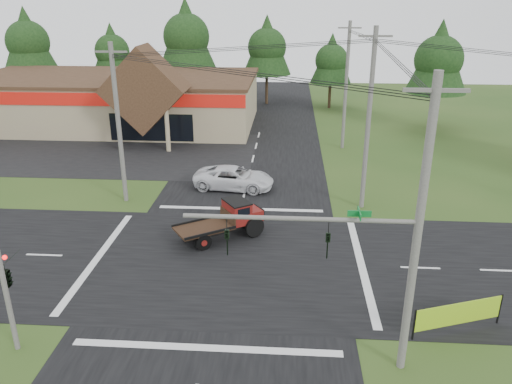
{
  "coord_description": "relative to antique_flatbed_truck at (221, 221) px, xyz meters",
  "views": [
    {
      "loc": [
        3.08,
        -23.02,
        13.03
      ],
      "look_at": [
        1.19,
        4.58,
        2.2
      ],
      "focal_mm": 35.0,
      "sensor_mm": 36.0,
      "label": 1
    }
  ],
  "objects": [
    {
      "name": "traffic_signal_mast",
      "position": [
        6.52,
        -10.24,
        3.34
      ],
      "size": [
        8.12,
        0.24,
        7.0
      ],
      "color": "#595651",
      "rests_on": "ground"
    },
    {
      "name": "ground",
      "position": [
        0.7,
        -2.74,
        -1.08
      ],
      "size": [
        120.0,
        120.0,
        0.0
      ],
      "primitive_type": "plane",
      "color": "#294518",
      "rests_on": "ground"
    },
    {
      "name": "utility_pole_nr",
      "position": [
        8.2,
        -10.24,
        4.56
      ],
      "size": [
        2.0,
        0.3,
        11.0
      ],
      "color": "#595651",
      "rests_on": "ground"
    },
    {
      "name": "utility_pole_n",
      "position": [
        8.7,
        19.26,
        4.66
      ],
      "size": [
        2.0,
        0.3,
        11.2
      ],
      "color": "#595651",
      "rests_on": "ground"
    },
    {
      "name": "parking_apron",
      "position": [
        -13.3,
        16.26,
        -1.07
      ],
      "size": [
        28.0,
        14.0,
        0.02
      ],
      "primitive_type": "cube",
      "color": "black",
      "rests_on": "ground"
    },
    {
      "name": "tree_row_c",
      "position": [
        -9.3,
        38.26,
        7.64
      ],
      "size": [
        7.28,
        7.28,
        13.13
      ],
      "color": "#332316",
      "rests_on": "ground"
    },
    {
      "name": "cvs_building",
      "position": [
        -15.0,
        26.83,
        1.7
      ],
      "size": [
        30.4,
        18.2,
        9.19
      ],
      "color": "tan",
      "rests_on": "ground"
    },
    {
      "name": "tree_row_a",
      "position": [
        -29.3,
        37.26,
        6.97
      ],
      "size": [
        6.72,
        6.72,
        12.12
      ],
      "color": "#332316",
      "rests_on": "ground"
    },
    {
      "name": "tree_side_ne",
      "position": [
        18.7,
        27.26,
        6.3
      ],
      "size": [
        6.16,
        6.16,
        11.11
      ],
      "color": "#332316",
      "rests_on": "ground"
    },
    {
      "name": "utility_pole_nw",
      "position": [
        -7.3,
        5.26,
        4.31
      ],
      "size": [
        2.0,
        0.3,
        10.5
      ],
      "color": "#595651",
      "rests_on": "ground"
    },
    {
      "name": "antique_flatbed_truck",
      "position": [
        0.0,
        0.0,
        0.0
      ],
      "size": [
        5.4,
        4.52,
        2.16
      ],
      "primitive_type": null,
      "rotation": [
        0.0,
        0.0,
        -0.98
      ],
      "color": "#63140E",
      "rests_on": "ground"
    },
    {
      "name": "tree_row_d",
      "position": [
        0.7,
        39.26,
        6.3
      ],
      "size": [
        6.16,
        6.16,
        11.11
      ],
      "color": "#332316",
      "rests_on": "ground"
    },
    {
      "name": "white_pickup",
      "position": [
        -0.15,
        8.1,
        -0.28
      ],
      "size": [
        6.03,
        3.33,
        1.6
      ],
      "primitive_type": "imported",
      "rotation": [
        0.0,
        0.0,
        1.45
      ],
      "color": "silver",
      "rests_on": "ground"
    },
    {
      "name": "utility_pole_ne",
      "position": [
        8.7,
        5.26,
        4.81
      ],
      "size": [
        2.0,
        0.3,
        11.5
      ],
      "color": "#595651",
      "rests_on": "ground"
    },
    {
      "name": "road_ns",
      "position": [
        0.7,
        -2.74,
        -1.07
      ],
      "size": [
        12.0,
        120.0,
        0.02
      ],
      "primitive_type": "cube",
      "color": "black",
      "rests_on": "ground"
    },
    {
      "name": "tree_row_e",
      "position": [
        8.7,
        37.26,
        4.95
      ],
      "size": [
        5.04,
        5.04,
        9.09
      ],
      "color": "#332316",
      "rests_on": "ground"
    },
    {
      "name": "traffic_signal_corner",
      "position": [
        -6.8,
        -10.07,
        2.44
      ],
      "size": [
        0.53,
        2.48,
        4.4
      ],
      "color": "#595651",
      "rests_on": "ground"
    },
    {
      "name": "roadside_banner",
      "position": [
        10.93,
        -7.94,
        -0.36
      ],
      "size": [
        4.0,
        1.52,
        1.44
      ],
      "primitive_type": null,
      "rotation": [
        0.0,
        0.0,
        0.34
      ],
      "color": "#8BBB19",
      "rests_on": "ground"
    },
    {
      "name": "tree_row_b",
      "position": [
        -19.3,
        39.26,
        5.62
      ],
      "size": [
        5.6,
        5.6,
        10.1
      ],
      "color": "#332316",
      "rests_on": "ground"
    },
    {
      "name": "road_ew",
      "position": [
        0.7,
        -2.74,
        -1.07
      ],
      "size": [
        120.0,
        12.0,
        0.02
      ],
      "primitive_type": "cube",
      "color": "black",
      "rests_on": "ground"
    }
  ]
}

